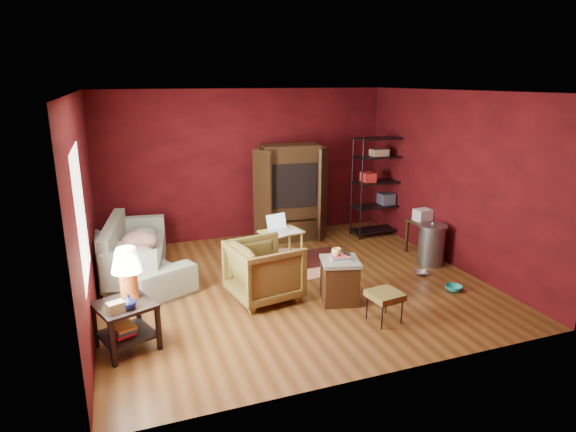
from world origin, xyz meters
The scene contains 18 objects.
room centered at (-0.04, -0.01, 1.40)m, with size 5.54×5.04×2.84m.
sofa centered at (-2.24, 0.99, 0.44)m, with size 2.26×0.66×0.88m, color gray.
armchair centered at (-0.54, -0.33, 0.45)m, with size 0.88×0.82×0.90m, color black.
pet_bowl_steel centered at (2.01, -0.38, 0.11)m, with size 0.22×0.05×0.22m, color #ADAFB4.
pet_bowl_turquoise centered at (2.11, -1.04, 0.12)m, with size 0.24×0.08×0.24m, color teal.
vase centered at (-2.35, -1.21, 0.63)m, with size 0.16×0.17×0.16m, color #0C103F.
mug centered at (0.33, -0.79, 0.74)m, with size 0.13×0.10×0.13m, color #FFE27C.
side_table centered at (-2.36, -0.99, 0.69)m, with size 0.75×0.75×1.16m.
sofa_cushions centered at (-2.22, 1.03, 0.40)m, with size 1.06×2.04×0.82m.
hamper centered at (0.39, -0.79, 0.32)m, with size 0.61×0.61×0.70m.
footstool centered at (0.68, -1.49, 0.34)m, with size 0.43×0.43×0.39m.
rug_round centered at (0.25, 0.75, 0.01)m, with size 1.94×1.94×0.01m.
rug_oriental centered at (0.58, 0.84, 0.02)m, with size 1.22×0.82×0.01m.
laptop_desk centered at (0.11, 0.85, 0.50)m, with size 0.74×0.62×0.81m.
tv_armoire centered at (0.69, 1.99, 0.94)m, with size 1.42×0.84×1.81m.
wire_shelving centered at (2.37, 1.65, 1.05)m, with size 0.94×0.42×1.92m.
small_stand centered at (2.58, 0.47, 0.60)m, with size 0.44×0.44×0.80m.
trash_can centered at (2.42, -0.04, 0.34)m, with size 0.61×0.61×0.73m.
Camera 1 is at (-2.34, -6.26, 2.95)m, focal length 30.00 mm.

